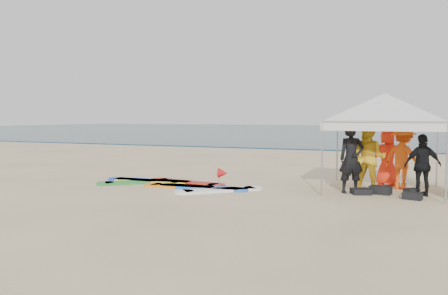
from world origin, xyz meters
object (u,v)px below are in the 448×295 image
at_px(person_black_b, 423,165).
at_px(surfboard_spread, 174,184).
at_px(person_yellow, 369,158).
at_px(person_orange_a, 403,158).
at_px(person_orange_b, 387,157).
at_px(marker_pennant, 223,173).
at_px(canopy_tent, 385,94).
at_px(person_black_a, 351,159).

height_order(person_black_b, surfboard_spread, person_black_b).
relative_size(person_yellow, person_orange_a, 1.04).
relative_size(person_yellow, person_orange_b, 1.11).
distance_m(person_orange_a, person_black_b, 1.10).
height_order(person_yellow, marker_pennant, person_yellow).
distance_m(person_black_b, canopy_tent, 2.26).
height_order(person_orange_b, marker_pennant, person_orange_b).
bearing_deg(person_orange_a, marker_pennant, 57.09).
bearing_deg(surfboard_spread, person_orange_b, 21.82).
bearing_deg(person_orange_a, surfboard_spread, 49.04).
height_order(person_yellow, person_orange_a, person_yellow).
height_order(person_yellow, person_black_b, person_yellow).
height_order(person_black_b, marker_pennant, person_black_b).
relative_size(person_yellow, canopy_tent, 0.46).
height_order(canopy_tent, surfboard_spread, canopy_tent).
xyz_separation_m(person_black_b, canopy_tent, (-1.01, 0.54, 1.95)).
height_order(person_orange_a, surfboard_spread, person_orange_a).
xyz_separation_m(person_yellow, canopy_tent, (0.37, 0.48, 1.81)).
distance_m(person_yellow, canopy_tent, 1.91).
bearing_deg(canopy_tent, person_orange_b, 85.89).
relative_size(person_orange_a, person_orange_b, 1.07).
relative_size(person_orange_a, person_black_b, 1.12).
distance_m(person_orange_b, canopy_tent, 2.19).
relative_size(person_black_b, person_orange_b, 0.95).
distance_m(marker_pennant, surfboard_spread, 1.85).
relative_size(person_black_a, marker_pennant, 3.01).
distance_m(person_black_a, marker_pennant, 3.63).
bearing_deg(person_black_b, person_orange_a, -86.97).
bearing_deg(marker_pennant, person_black_a, 14.81).
relative_size(person_orange_a, marker_pennant, 2.93).
distance_m(person_yellow, surfboard_spread, 5.84).
distance_m(person_yellow, person_orange_b, 1.60).
xyz_separation_m(canopy_tent, marker_pennant, (-4.29, -1.66, -2.29)).
distance_m(person_orange_a, marker_pennant, 5.28).
xyz_separation_m(person_orange_a, surfboard_spread, (-6.59, -1.84, -0.90)).
distance_m(person_yellow, person_orange_a, 1.29).
bearing_deg(person_black_a, person_yellow, 4.84).
bearing_deg(person_black_b, marker_pennant, -11.12).
xyz_separation_m(person_orange_a, person_black_b, (0.48, -0.99, -0.10)).
distance_m(person_black_a, surfboard_spread, 5.37).
height_order(person_orange_b, surfboard_spread, person_orange_b).
distance_m(person_orange_a, person_orange_b, 0.76).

